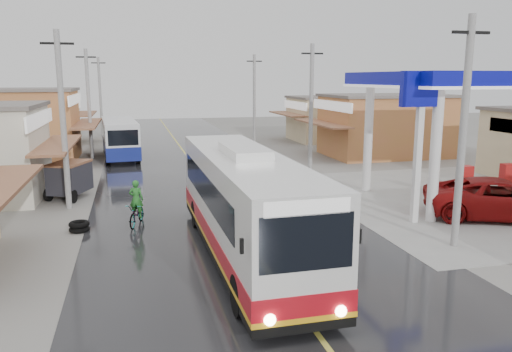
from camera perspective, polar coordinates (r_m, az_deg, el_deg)
The scene contains 13 objects.
ground at distance 16.46m, azimuth 1.09°, elevation -9.97°, with size 120.00×120.00×0.00m, color slate.
road at distance 30.66m, azimuth -6.22°, elevation -0.04°, with size 12.00×90.00×0.02m, color black.
centre_line at distance 30.66m, azimuth -6.22°, elevation -0.01°, with size 0.15×90.00×0.01m, color #D8CC4C.
shopfronts_right at distance 33.40m, azimuth 20.98°, elevation 0.19°, with size 11.00×44.00×4.80m, color beige, non-canonical shape.
utility_poles_left at distance 31.52m, azimuth -19.17°, elevation -0.31°, with size 1.60×50.00×8.00m, color gray, non-canonical shape.
utility_poles_right at distance 32.33m, azimuth 6.17°, elevation 0.53°, with size 1.60×36.00×8.00m, color gray, non-canonical shape.
coach_bus at distance 16.57m, azimuth -1.38°, elevation -3.26°, with size 2.84×12.01×3.74m.
second_bus at distance 38.64m, azimuth -15.30°, elevation 4.23°, with size 2.93×8.70×2.84m.
jeepney at distance 23.69m, azimuth 26.18°, elevation -2.36°, with size 2.86×6.21×1.73m, color maroon.
cyclist at distance 20.91m, azimuth -13.47°, elevation -3.84°, with size 1.12×1.88×1.92m.
tricycle_near at distance 26.52m, azimuth -20.56°, elevation -0.17°, with size 2.28×2.78×1.83m.
tricycle_far at distance 31.98m, azimuth -23.69°, elevation 1.20°, with size 1.65×2.11×1.61m.
tyre_stack at distance 20.83m, azimuth -19.55°, elevation -5.46°, with size 0.79×0.79×0.41m.
Camera 1 is at (-4.01, -14.82, 5.93)m, focal length 35.00 mm.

